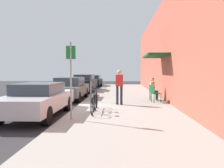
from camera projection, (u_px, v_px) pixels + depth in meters
name	position (u px, v px, depth m)	size (l,w,h in m)	color
ground_plane	(75.00, 110.00, 10.12)	(60.00, 60.00, 0.00)	#2D2D30
sidewalk_slab	(124.00, 103.00, 12.02)	(4.50, 32.00, 0.12)	#9E9B93
building_facade	(170.00, 49.00, 11.77)	(1.40, 32.00, 5.88)	#BC5442
parked_car_0	(38.00, 99.00, 8.57)	(1.80, 4.40, 1.29)	#B7B7BC
parked_car_1	(70.00, 88.00, 13.79)	(1.80, 4.40, 1.37)	#47514C
parked_car_2	(84.00, 83.00, 19.29)	(1.80, 4.40, 1.48)	black
parked_car_3	(93.00, 81.00, 25.26)	(1.80, 4.40, 1.33)	black
parking_meter	(91.00, 87.00, 12.02)	(0.12, 0.10, 1.32)	slate
street_sign	(71.00, 74.00, 7.48)	(0.32, 0.06, 2.60)	gray
bicycle_0	(94.00, 104.00, 8.73)	(0.46, 1.71, 0.90)	black
bicycle_1	(95.00, 101.00, 9.49)	(0.46, 1.71, 0.90)	black
cafe_chair_0	(155.00, 93.00, 11.68)	(0.53, 0.53, 0.87)	#14592D
cafe_chair_1	(152.00, 91.00, 12.55)	(0.46, 0.46, 0.87)	#14592D
seated_patron_1	(153.00, 88.00, 12.54)	(0.44, 0.37, 1.29)	#232838
pedestrian_standing	(119.00, 84.00, 10.90)	(0.36, 0.22, 1.70)	#232838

